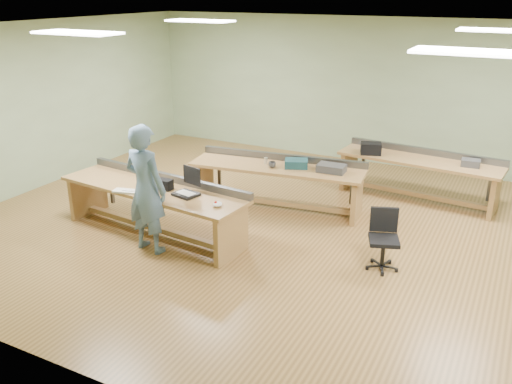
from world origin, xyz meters
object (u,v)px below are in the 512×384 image
Objects in this scene: workbench_mid at (278,176)px; parts_bin_teal at (296,163)px; workbench_back at (419,169)px; person at (146,189)px; camera_bag at (165,184)px; drinks_can at (266,161)px; workbench_front at (154,199)px; parts_bin_grey at (331,168)px; laptop_base at (186,194)px; mug at (272,165)px; task_chair at (383,247)px.

parts_bin_teal is at bearing 0.33° from workbench_mid.
workbench_back is 4.82m from person.
parts_bin_teal is (1.31, 1.84, -0.01)m from camera_bag.
workbench_mid is 27.31× the size of drinks_can.
workbench_front and workbench_mid have the same top height.
workbench_front is 0.66m from person.
camera_bag is 2.26m from parts_bin_teal.
drinks_can is at bearing -174.48° from parts_bin_grey.
laptop_base is (-2.61, -3.35, 0.21)m from workbench_back.
mug is 0.22m from drinks_can.
workbench_front reaches higher than laptop_base.
person is 4.95× the size of parts_bin_teal.
workbench_back is 8.41× the size of laptop_base.
workbench_mid is 24.22× the size of mug.
workbench_back and drinks_can have the same top height.
parts_bin_teal reaches higher than drinks_can.
laptop_base is 1.80m from mug.
workbench_mid is 0.29m from mug.
workbench_mid reaches higher than task_chair.
task_chair is at bearing -36.05° from parts_bin_teal.
laptop_base is 0.76× the size of parts_bin_grey.
mug is (-0.35, -0.19, -0.02)m from parts_bin_teal.
person is at bearing -113.22° from mug.
mug is (-0.03, -0.15, 0.24)m from workbench_mid.
person is (-0.95, -2.28, 0.37)m from workbench_mid.
workbench_front is at bearing -129.63° from parts_bin_teal.
parts_bin_grey is (0.91, 0.09, 0.25)m from workbench_mid.
workbench_front reaches higher than mug.
camera_bag is at bearing -78.79° from person.
workbench_back is 12.52× the size of camera_bag.
camera_bag is at bearing -127.45° from workbench_back.
drinks_can is (-0.53, -0.06, -0.01)m from parts_bin_teal.
drinks_can is at bearing 67.96° from camera_bag.
drinks_can is at bearing 144.00° from mug.
workbench_front is at bearing -173.91° from laptop_base.
laptop_base is 2.83m from task_chair.
parts_bin_teal is (1.26, 2.33, -0.11)m from person.
workbench_mid is at bearing 62.77° from camera_bag.
task_chair reaches higher than laptop_base.
workbench_front is 0.34m from camera_bag.
parts_bin_teal is (0.32, 0.04, 0.26)m from workbench_mid.
drinks_can is (0.36, 1.85, 0.04)m from laptop_base.
camera_bag is 0.28× the size of task_chair.
camera_bag reaches higher than workbench_mid.
camera_bag is at bearing -120.24° from mug.
mug is at bearing -136.44° from workbench_back.
person reaches higher than drinks_can.
camera_bag reaches higher than workbench_front.
parts_bin_grey is at bearing -122.18° from person.
mug is at bearing 61.40° from camera_bag.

